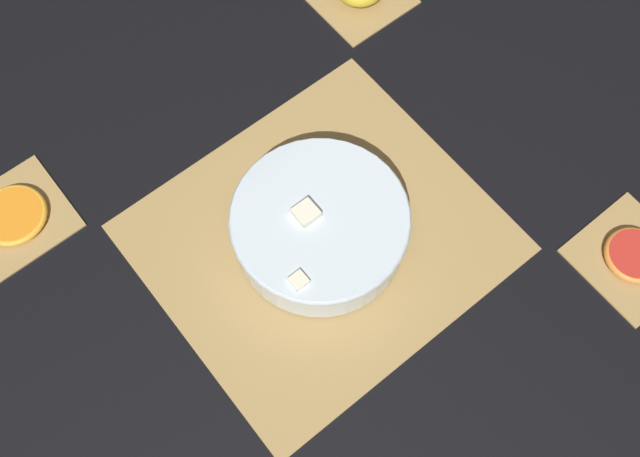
% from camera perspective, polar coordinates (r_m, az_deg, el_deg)
% --- Properties ---
extents(ground_plane, '(6.00, 6.00, 0.00)m').
position_cam_1_polar(ground_plane, '(1.03, 0.00, -0.74)').
color(ground_plane, black).
extents(bamboo_mat_center, '(0.45, 0.40, 0.01)m').
position_cam_1_polar(bamboo_mat_center, '(1.02, 0.00, -0.68)').
color(bamboo_mat_center, '#A8844C').
rests_on(bamboo_mat_center, ground_plane).
extents(coaster_mat_near_right, '(0.14, 0.14, 0.01)m').
position_cam_1_polar(coaster_mat_near_right, '(1.12, -22.19, 0.78)').
color(coaster_mat_near_right, '#A8844C').
rests_on(coaster_mat_near_right, ground_plane).
extents(coaster_mat_far_left, '(0.14, 0.14, 0.01)m').
position_cam_1_polar(coaster_mat_far_left, '(1.10, 22.66, -2.06)').
color(coaster_mat_far_left, '#A8844C').
rests_on(coaster_mat_far_left, ground_plane).
extents(fruit_salad_bowl, '(0.24, 0.24, 0.08)m').
position_cam_1_polar(fruit_salad_bowl, '(0.99, -0.03, 0.25)').
color(fruit_salad_bowl, silver).
rests_on(fruit_salad_bowl, bamboo_mat_center).
extents(orange_slice_whole, '(0.09, 0.09, 0.01)m').
position_cam_1_polar(orange_slice_whole, '(1.11, -22.33, 0.95)').
color(orange_slice_whole, orange).
rests_on(orange_slice_whole, coaster_mat_near_right).
extents(grapefruit_slice, '(0.08, 0.08, 0.01)m').
position_cam_1_polar(grapefruit_slice, '(1.09, 22.83, -1.88)').
color(grapefruit_slice, red).
rests_on(grapefruit_slice, coaster_mat_far_left).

